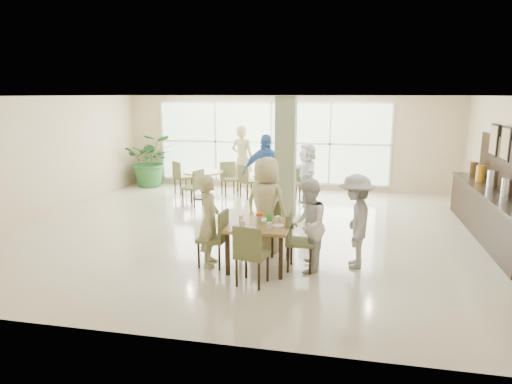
% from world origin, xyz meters
% --- Properties ---
extents(ground, '(10.00, 10.00, 0.00)m').
position_xyz_m(ground, '(0.00, 0.00, 0.00)').
color(ground, beige).
rests_on(ground, ground).
extents(room_shell, '(10.00, 10.00, 10.00)m').
position_xyz_m(room_shell, '(0.00, 0.00, 1.70)').
color(room_shell, white).
rests_on(room_shell, ground).
extents(window_bank, '(7.00, 0.04, 7.00)m').
position_xyz_m(window_bank, '(-0.50, 4.46, 1.40)').
color(window_bank, silver).
rests_on(window_bank, ground).
extents(column, '(0.45, 0.45, 2.80)m').
position_xyz_m(column, '(0.40, 1.20, 1.40)').
color(column, '#6A7551').
rests_on(column, ground).
extents(main_table, '(1.01, 1.01, 0.75)m').
position_xyz_m(main_table, '(0.43, -2.05, 0.66)').
color(main_table, brown).
rests_on(main_table, ground).
extents(round_table_left, '(1.10, 1.10, 0.75)m').
position_xyz_m(round_table_left, '(-2.11, 2.77, 0.57)').
color(round_table_left, brown).
rests_on(round_table_left, ground).
extents(round_table_right, '(1.08, 1.08, 0.75)m').
position_xyz_m(round_table_right, '(-0.13, 2.59, 0.57)').
color(round_table_right, brown).
rests_on(round_table_right, ground).
extents(chairs_main_table, '(1.94, 1.91, 0.95)m').
position_xyz_m(chairs_main_table, '(0.41, -2.06, 0.47)').
color(chairs_main_table, brown).
rests_on(chairs_main_table, ground).
extents(chairs_table_left, '(2.03, 1.95, 0.95)m').
position_xyz_m(chairs_table_left, '(-2.15, 2.74, 0.47)').
color(chairs_table_left, brown).
rests_on(chairs_table_left, ground).
extents(chairs_table_right, '(2.15, 1.86, 0.95)m').
position_xyz_m(chairs_table_right, '(-0.11, 2.58, 0.47)').
color(chairs_table_right, brown).
rests_on(chairs_table_right, ground).
extents(tabletop_clutter, '(0.80, 0.74, 0.21)m').
position_xyz_m(tabletop_clutter, '(0.45, -2.06, 0.81)').
color(tabletop_clutter, white).
rests_on(tabletop_clutter, main_table).
extents(buffet_counter, '(0.64, 4.70, 1.95)m').
position_xyz_m(buffet_counter, '(4.70, 0.51, 0.55)').
color(buffet_counter, black).
rests_on(buffet_counter, ground).
extents(framed_art_a, '(0.05, 0.55, 0.70)m').
position_xyz_m(framed_art_a, '(4.95, 1.00, 1.85)').
color(framed_art_a, black).
rests_on(framed_art_a, ground).
extents(framed_art_b, '(0.05, 0.55, 0.70)m').
position_xyz_m(framed_art_b, '(4.95, 1.80, 1.85)').
color(framed_art_b, black).
rests_on(framed_art_b, ground).
extents(potted_plant, '(1.90, 1.90, 1.65)m').
position_xyz_m(potted_plant, '(-4.23, 4.02, 0.82)').
color(potted_plant, '#265F29').
rests_on(potted_plant, ground).
extents(teen_left, '(0.45, 0.61, 1.54)m').
position_xyz_m(teen_left, '(-0.42, -2.08, 0.77)').
color(teen_left, tan).
rests_on(teen_left, ground).
extents(teen_far, '(0.97, 0.75, 1.75)m').
position_xyz_m(teen_far, '(0.39, -1.24, 0.88)').
color(teen_far, tan).
rests_on(teen_far, ground).
extents(teen_right, '(0.58, 0.74, 1.52)m').
position_xyz_m(teen_right, '(1.22, -2.01, 0.76)').
color(teen_right, white).
rests_on(teen_right, ground).
extents(teen_standing, '(0.62, 1.04, 1.58)m').
position_xyz_m(teen_standing, '(1.98, -1.68, 0.79)').
color(teen_standing, '#99999C').
rests_on(teen_standing, ground).
extents(adult_a, '(1.25, 0.94, 1.90)m').
position_xyz_m(adult_a, '(-0.19, 1.76, 0.95)').
color(adult_a, '#427AC8').
rests_on(adult_a, ground).
extents(adult_b, '(1.09, 1.63, 1.62)m').
position_xyz_m(adult_b, '(0.78, 2.55, 0.81)').
color(adult_b, white).
rests_on(adult_b, ground).
extents(adult_standing, '(0.81, 0.64, 1.96)m').
position_xyz_m(adult_standing, '(-1.25, 3.81, 0.98)').
color(adult_standing, tan).
rests_on(adult_standing, ground).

